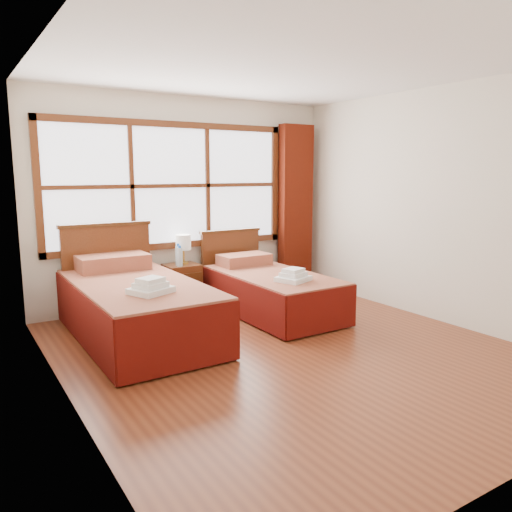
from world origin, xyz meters
TOP-DOWN VIEW (x-y plane):
  - floor at (0.00, 0.00)m, footprint 4.50×4.50m
  - ceiling at (0.00, 0.00)m, footprint 4.50×4.50m
  - wall_back at (0.00, 2.25)m, footprint 4.00×0.00m
  - wall_left at (-2.00, 0.00)m, footprint 0.00×4.50m
  - wall_right at (2.00, 0.00)m, footprint 0.00×4.50m
  - window at (-0.25, 2.21)m, footprint 3.16×0.06m
  - curtain at (1.60, 2.11)m, footprint 0.50×0.16m
  - bed_left at (-1.10, 1.20)m, footprint 1.12×2.17m
  - bed_right at (0.55, 1.20)m, footprint 0.95×1.97m
  - nightstand at (-0.23, 1.99)m, footprint 0.41×0.40m
  - towels_left at (-1.14, 0.62)m, footprint 0.43×0.41m
  - towels_right at (0.51, 0.68)m, footprint 0.41×0.39m
  - lamp at (-0.18, 2.04)m, footprint 0.19×0.19m
  - bottle_near at (-0.28, 1.96)m, footprint 0.07×0.07m
  - bottle_far at (-0.29, 1.89)m, footprint 0.07×0.07m

SIDE VIEW (x-z plane):
  - floor at x=0.00m, z-range 0.00..0.00m
  - nightstand at x=-0.23m, z-range 0.00..0.54m
  - bed_right at x=0.55m, z-range -0.18..0.74m
  - bed_left at x=-1.10m, z-range -0.21..0.88m
  - towels_right at x=0.51m, z-range 0.47..0.61m
  - towels_left at x=-1.14m, z-range 0.57..0.71m
  - bottle_far at x=-0.29m, z-range 0.53..0.78m
  - bottle_near at x=-0.28m, z-range 0.53..0.80m
  - lamp at x=-0.18m, z-range 0.62..0.98m
  - curtain at x=1.60m, z-range 0.02..2.32m
  - wall_back at x=0.00m, z-range -0.70..3.30m
  - wall_left at x=-2.00m, z-range -0.95..3.55m
  - wall_right at x=2.00m, z-range -0.95..3.55m
  - window at x=-0.25m, z-range 0.72..2.28m
  - ceiling at x=0.00m, z-range 2.60..2.60m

